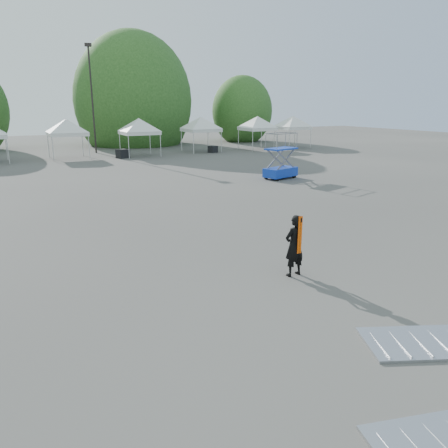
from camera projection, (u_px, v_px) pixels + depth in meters
name	position (u px, v px, depth m)	size (l,w,h in m)	color
ground	(228.00, 262.00, 13.12)	(120.00, 120.00, 0.00)	#474442
light_pole_east	(92.00, 93.00, 40.23)	(0.60, 0.25, 9.80)	black
tree_mid_e	(133.00, 101.00, 49.08)	(5.12, 5.12, 7.79)	#382314
tree_far_e	(242.00, 111.00, 53.56)	(3.84, 3.84, 5.84)	#382314
tent_e	(66.00, 122.00, 36.77)	(4.36, 4.36, 3.88)	silver
tent_f	(139.00, 121.00, 38.30)	(4.31, 4.31, 3.88)	silver
tent_g	(201.00, 120.00, 41.99)	(4.41, 4.41, 3.88)	silver
tent_h	(258.00, 119.00, 43.83)	(4.24, 4.24, 3.88)	silver
tent_extra_8	(293.00, 118.00, 45.62)	(4.14, 4.14, 3.88)	silver
man	(294.00, 246.00, 11.91)	(0.67, 0.47, 1.73)	black
scissor_lift	(281.00, 156.00, 27.27)	(2.41, 1.65, 2.83)	#0C0FA1
barrier_mid	(429.00, 342.00, 8.68)	(2.82, 2.19, 0.08)	#A5A7AD
crate_mid	(123.00, 154.00, 37.74)	(0.99, 0.77, 0.77)	black
crate_east	(213.00, 149.00, 41.90)	(0.81, 0.63, 0.63)	black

